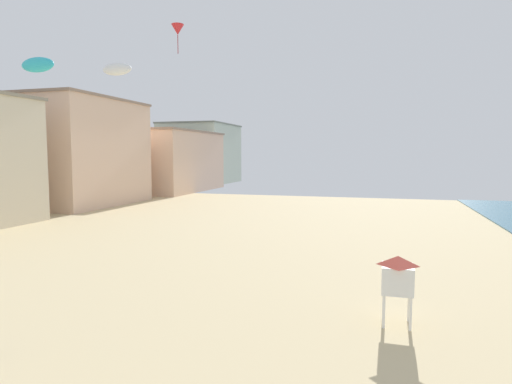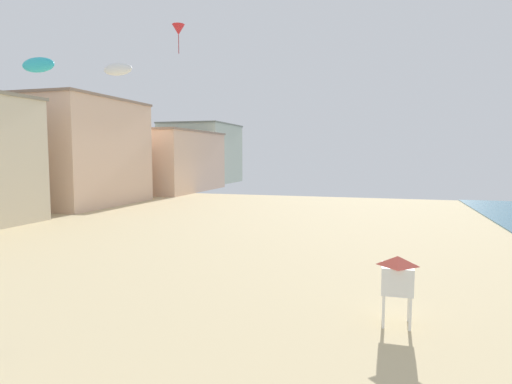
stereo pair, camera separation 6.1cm
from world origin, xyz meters
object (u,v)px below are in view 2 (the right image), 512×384
object	(u,v)px
lifeguard_stand	(397,275)
kite_red_delta	(178,30)
kite_cyan_parafoil_2	(38,65)
kite_white_parafoil	(118,69)

from	to	relation	value
lifeguard_stand	kite_red_delta	bearing A→B (deg)	124.32
kite_cyan_parafoil_2	kite_white_parafoil	bearing A→B (deg)	102.76
lifeguard_stand	kite_white_parafoil	xyz separation A→B (m)	(-20.90, 14.23, 11.05)
kite_white_parafoil	kite_red_delta	world-z (taller)	kite_red_delta
kite_red_delta	kite_cyan_parafoil_2	world-z (taller)	kite_red_delta
kite_white_parafoil	kite_cyan_parafoil_2	xyz separation A→B (m)	(2.49, -11.00, -1.93)
lifeguard_stand	kite_white_parafoil	bearing A→B (deg)	139.88
kite_white_parafoil	kite_cyan_parafoil_2	bearing A→B (deg)	-77.24
lifeguard_stand	kite_white_parafoil	distance (m)	27.59
lifeguard_stand	kite_cyan_parafoil_2	size ratio (longest dim) A/B	1.24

